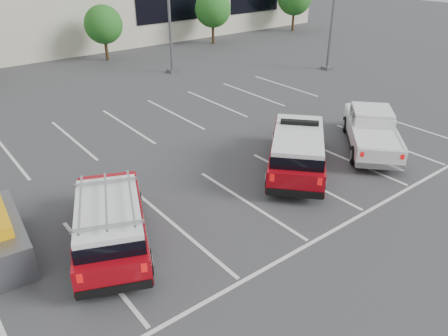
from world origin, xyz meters
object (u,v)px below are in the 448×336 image
object	(u,v)px
ladder_suv	(110,226)
fire_chief_suv	(297,152)
tree_mid_right	(104,26)
tree_right	(213,10)
white_pickup	(371,134)

from	to	relation	value
ladder_suv	fire_chief_suv	bearing A→B (deg)	24.13
tree_mid_right	fire_chief_suv	size ratio (longest dim) A/B	0.75
fire_chief_suv	ladder_suv	world-z (taller)	fire_chief_suv
tree_right	ladder_suv	distance (m)	29.25
tree_right	white_pickup	world-z (taller)	tree_right
tree_right	fire_chief_suv	distance (m)	24.59
ladder_suv	tree_mid_right	bearing A→B (deg)	88.93
tree_mid_right	ladder_suv	world-z (taller)	tree_mid_right
white_pickup	ladder_suv	world-z (taller)	ladder_suv
white_pickup	tree_right	bearing A→B (deg)	116.95
fire_chief_suv	tree_mid_right	bearing A→B (deg)	132.58
tree_mid_right	tree_right	xyz separation A→B (m)	(10.00, 0.00, 0.27)
tree_right	white_pickup	distance (m)	23.33
fire_chief_suv	white_pickup	distance (m)	4.10
tree_right	ladder_suv	bearing A→B (deg)	-132.72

